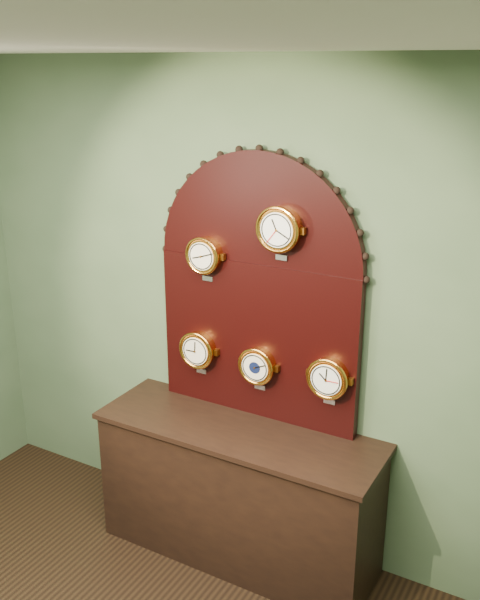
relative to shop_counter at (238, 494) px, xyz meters
The scene contains 8 objects.
wall_back 1.04m from the shop_counter, 90.00° to the left, with size 4.00×4.00×0.00m, color #4B6243.
shop_counter is the anchor object (origin of this frame).
display_board 1.25m from the shop_counter, 90.00° to the left, with size 1.26×0.06×1.53m.
roman_clock 1.39m from the shop_counter, 153.01° to the left, with size 0.21×0.08×0.26m.
arabic_clock 1.56m from the shop_counter, 44.87° to the left, with size 0.25×0.08×0.30m.
hygrometer 0.86m from the shop_counter, 156.67° to the left, with size 0.23×0.08×0.28m.
barometer 0.78m from the shop_counter, 76.92° to the left, with size 0.22×0.08×0.27m.
tide_clock 0.92m from the shop_counter, 18.55° to the left, with size 0.23×0.08×0.28m.
Camera 1 is at (1.64, -0.67, 2.75)m, focal length 40.85 mm.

